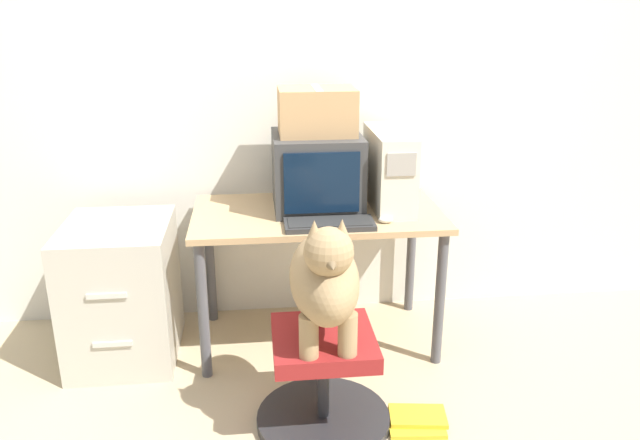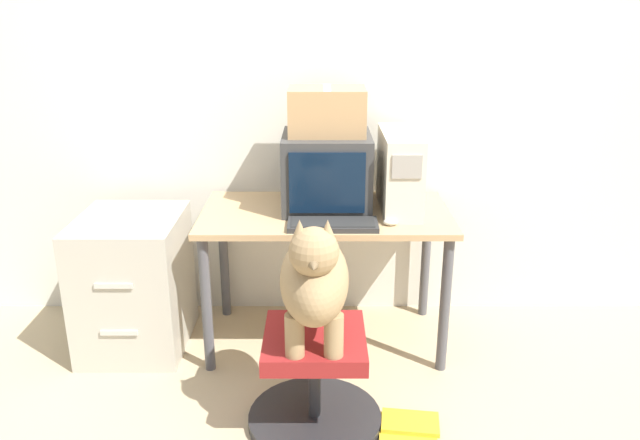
% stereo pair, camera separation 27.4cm
% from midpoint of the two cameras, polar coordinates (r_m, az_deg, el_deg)
% --- Properties ---
extents(ground_plane, '(12.00, 12.00, 0.00)m').
position_cam_midpoint_polar(ground_plane, '(3.08, -2.19, -13.94)').
color(ground_plane, tan).
extents(wall_back, '(8.00, 0.05, 2.60)m').
position_cam_midpoint_polar(wall_back, '(3.32, -3.41, 12.61)').
color(wall_back, silver).
rests_on(wall_back, ground_plane).
extents(desk, '(1.22, 0.66, 0.71)m').
position_cam_midpoint_polar(desk, '(3.09, -2.77, -0.86)').
color(desk, tan).
rests_on(desk, ground_plane).
extents(crt_monitor, '(0.43, 0.44, 0.37)m').
position_cam_midpoint_polar(crt_monitor, '(3.08, -2.83, 4.45)').
color(crt_monitor, '#383838').
rests_on(crt_monitor, desk).
extents(pc_tower, '(0.18, 0.50, 0.38)m').
position_cam_midpoint_polar(pc_tower, '(3.10, 3.83, 4.65)').
color(pc_tower, beige).
rests_on(pc_tower, desk).
extents(keyboard, '(0.41, 0.18, 0.03)m').
position_cam_midpoint_polar(keyboard, '(2.85, -1.89, -0.41)').
color(keyboard, '#2D2D2D').
rests_on(keyboard, desk).
extents(computer_mouse, '(0.07, 0.04, 0.03)m').
position_cam_midpoint_polar(computer_mouse, '(2.90, 3.35, -0.01)').
color(computer_mouse, beige).
rests_on(computer_mouse, desk).
extents(office_chair, '(0.56, 0.56, 0.43)m').
position_cam_midpoint_polar(office_chair, '(2.66, -2.74, -14.70)').
color(office_chair, '#262628').
rests_on(office_chair, ground_plane).
extents(dog, '(0.27, 0.54, 0.54)m').
position_cam_midpoint_polar(dog, '(2.39, -2.87, -5.30)').
color(dog, '#9E7F56').
rests_on(dog, office_chair).
extents(filing_cabinet, '(0.50, 0.59, 0.69)m').
position_cam_midpoint_polar(filing_cabinet, '(3.26, -19.98, -6.21)').
color(filing_cabinet, '#B7B2A3').
rests_on(filing_cabinet, ground_plane).
extents(cardboard_box, '(0.37, 0.28, 0.22)m').
position_cam_midpoint_polar(cardboard_box, '(3.02, -2.93, 9.88)').
color(cardboard_box, tan).
rests_on(cardboard_box, crt_monitor).
extents(book_stack_floor, '(0.27, 0.22, 0.04)m').
position_cam_midpoint_polar(book_stack_floor, '(2.77, 5.90, -17.82)').
color(book_stack_floor, gold).
rests_on(book_stack_floor, ground_plane).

